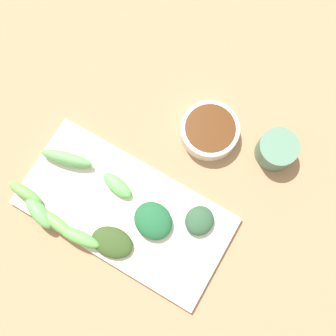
% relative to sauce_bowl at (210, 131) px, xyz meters
% --- Properties ---
extents(tabletop, '(2.10, 2.10, 0.02)m').
position_rel_sauce_bowl_xyz_m(tabletop, '(0.11, -0.03, -0.03)').
color(tabletop, '#9F7453').
rests_on(tabletop, ground).
extents(sauce_bowl, '(0.11, 0.11, 0.03)m').
position_rel_sauce_bowl_xyz_m(sauce_bowl, '(0.00, 0.00, 0.00)').
color(sauce_bowl, silver).
rests_on(sauce_bowl, tabletop).
extents(serving_plate, '(0.19, 0.38, 0.01)m').
position_rel_sauce_bowl_xyz_m(serving_plate, '(0.21, -0.06, -0.01)').
color(serving_plate, silver).
rests_on(serving_plate, tabletop).
extents(broccoli_stalk_0, '(0.03, 0.09, 0.03)m').
position_rel_sauce_bowl_xyz_m(broccoli_stalk_0, '(0.29, -0.15, 0.01)').
color(broccoli_stalk_0, '#69AA53').
rests_on(broccoli_stalk_0, serving_plate).
extents(broccoli_leafy_1, '(0.08, 0.09, 0.03)m').
position_rel_sauce_bowl_xyz_m(broccoli_leafy_1, '(0.20, -0.01, 0.01)').
color(broccoli_leafy_1, '#1C5630').
rests_on(broccoli_leafy_1, serving_plate).
extents(broccoli_stalk_2, '(0.02, 0.07, 0.03)m').
position_rel_sauce_bowl_xyz_m(broccoli_stalk_2, '(0.27, -0.23, 0.01)').
color(broccoli_stalk_2, '#65AC4E').
rests_on(broccoli_stalk_2, serving_plate).
extents(broccoli_stalk_3, '(0.04, 0.07, 0.02)m').
position_rel_sauce_bowl_xyz_m(broccoli_stalk_3, '(0.18, -0.09, 0.00)').
color(broccoli_stalk_3, '#5EB957').
rests_on(broccoli_stalk_3, serving_plate).
extents(broccoli_leafy_4, '(0.06, 0.06, 0.02)m').
position_rel_sauce_bowl_xyz_m(broccoli_leafy_4, '(0.16, 0.07, 0.00)').
color(broccoli_leafy_4, '#2C4E33').
rests_on(broccoli_leafy_4, serving_plate).
extents(broccoli_leafy_5, '(0.06, 0.08, 0.02)m').
position_rel_sauce_bowl_xyz_m(broccoli_leafy_5, '(0.27, -0.05, 0.00)').
color(broccoli_leafy_5, '#2F451C').
rests_on(broccoli_leafy_5, serving_plate).
extents(broccoli_stalk_6, '(0.05, 0.08, 0.03)m').
position_rel_sauce_bowl_xyz_m(broccoli_stalk_6, '(0.29, -0.19, 0.01)').
color(broccoli_stalk_6, '#61A959').
rests_on(broccoli_stalk_6, serving_plate).
extents(broccoli_stalk_7, '(0.05, 0.10, 0.03)m').
position_rel_sauce_bowl_xyz_m(broccoli_stalk_7, '(0.18, -0.20, 0.01)').
color(broccoli_stalk_7, '#63A259').
rests_on(broccoli_stalk_7, serving_plate).
extents(broccoli_stalk_8, '(0.03, 0.08, 0.03)m').
position_rel_sauce_bowl_xyz_m(broccoli_stalk_8, '(0.29, -0.10, 0.01)').
color(broccoli_stalk_8, '#60B452').
rests_on(broccoli_stalk_8, serving_plate).
extents(tea_cup, '(0.07, 0.07, 0.05)m').
position_rel_sauce_bowl_xyz_m(tea_cup, '(-0.03, 0.12, 0.00)').
color(tea_cup, '#517761').
rests_on(tea_cup, tabletop).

